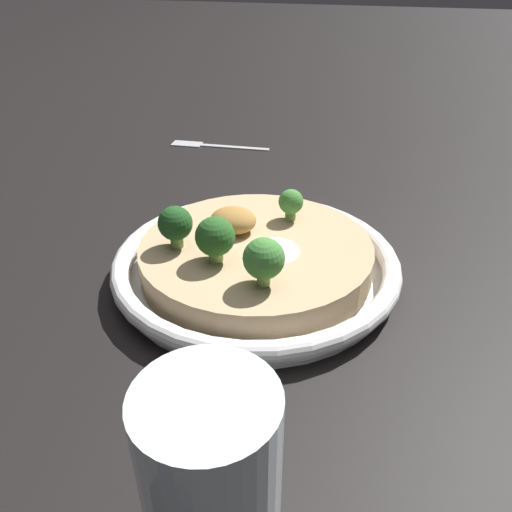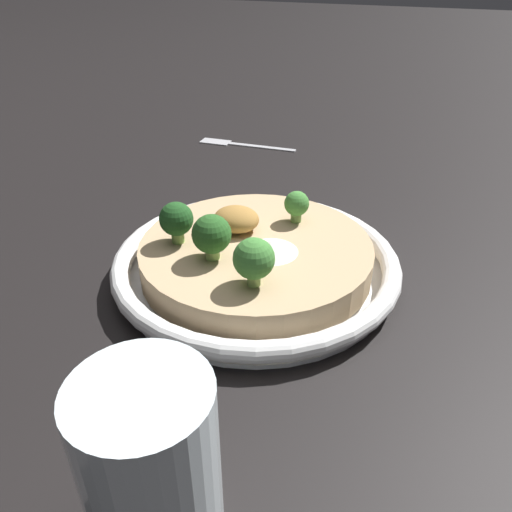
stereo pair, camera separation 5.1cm
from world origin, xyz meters
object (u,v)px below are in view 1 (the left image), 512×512
(broccoli_back_right, at_px, (175,224))
(drinking_glass, at_px, (211,476))
(fork_utensil, at_px, (209,145))
(broccoli_back, at_px, (215,237))
(broccoli_back_left, at_px, (264,259))
(broccoli_front_left, at_px, (291,203))
(risotto_bowl, at_px, (256,261))

(broccoli_back_right, bearing_deg, drinking_glass, 117.43)
(broccoli_back_right, bearing_deg, fork_utensil, -73.76)
(broccoli_back, bearing_deg, broccoli_back_right, -17.27)
(broccoli_back, bearing_deg, broccoli_back_left, 154.41)
(broccoli_back_right, height_order, broccoli_front_left, broccoli_back_right)
(fork_utensil, bearing_deg, drinking_glass, 106.65)
(broccoli_back_left, height_order, drinking_glass, drinking_glass)
(fork_utensil, bearing_deg, broccoli_back_left, 112.23)
(broccoli_front_left, distance_m, fork_utensil, 0.38)
(risotto_bowl, relative_size, drinking_glass, 2.52)
(risotto_bowl, distance_m, broccoli_back, 0.07)
(risotto_bowl, height_order, broccoli_back, broccoli_back)
(broccoli_back_left, bearing_deg, broccoli_back, -25.59)
(broccoli_front_left, relative_size, drinking_glass, 0.30)
(broccoli_back_left, xyz_separation_m, drinking_glass, (-0.03, 0.20, -0.01))
(risotto_bowl, height_order, broccoli_back_left, broccoli_back_left)
(broccoli_front_left, height_order, drinking_glass, drinking_glass)
(broccoli_back_right, relative_size, drinking_glass, 0.37)
(risotto_bowl, bearing_deg, broccoli_front_left, -109.98)
(broccoli_back, bearing_deg, fork_utensil, -68.50)
(broccoli_back, relative_size, broccoli_front_left, 1.30)
(broccoli_back_right, relative_size, broccoli_back_left, 0.95)
(risotto_bowl, relative_size, broccoli_back_right, 6.81)
(drinking_glass, bearing_deg, broccoli_back_right, -62.57)
(risotto_bowl, distance_m, broccoli_front_left, 0.08)
(broccoli_back_right, distance_m, broccoli_front_left, 0.13)
(drinking_glass, xyz_separation_m, fork_utensil, (0.24, -0.64, -0.06))
(risotto_bowl, height_order, fork_utensil, risotto_bowl)
(risotto_bowl, xyz_separation_m, drinking_glass, (-0.05, 0.27, 0.04))
(risotto_bowl, bearing_deg, broccoli_back_left, 111.12)
(broccoli_front_left, xyz_separation_m, drinking_glass, (-0.03, 0.33, -0.00))
(broccoli_back_left, bearing_deg, broccoli_front_left, -88.10)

